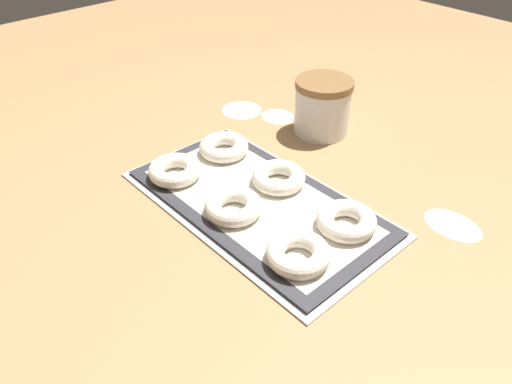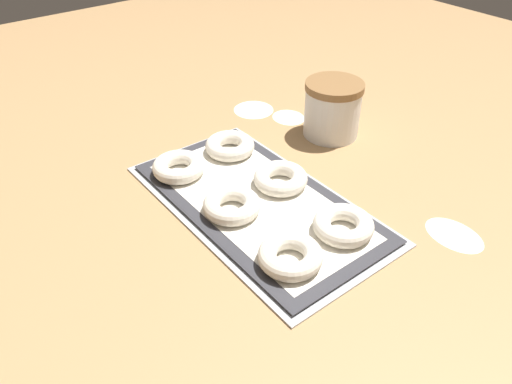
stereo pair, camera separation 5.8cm
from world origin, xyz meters
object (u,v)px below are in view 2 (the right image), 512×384
flour_canister (332,109)px  bagel_back_right (343,225)px  bagel_back_left (230,146)px  baking_tray (256,202)px  bagel_back_center (280,178)px  bagel_front_left (179,167)px  bagel_front_center (232,205)px  bagel_front_right (290,256)px

flour_canister → bagel_back_right: bearing=-41.6°
bagel_back_left → bagel_back_right: (0.33, 0.00, 0.00)m
baking_tray → bagel_back_center: bearing=95.3°
baking_tray → bagel_front_left: 0.18m
bagel_back_center → baking_tray: bearing=-84.7°
baking_tray → bagel_front_center: bagel_front_center is taller
bagel_back_right → flour_canister: 0.36m
bagel_front_center → bagel_back_right: (0.16, 0.12, 0.00)m
flour_canister → bagel_back_left: bearing=-104.7°
bagel_front_left → bagel_front_center: bearing=3.7°
bagel_front_left → bagel_front_right: 0.33m
bagel_front_right → bagel_back_left: bearing=160.1°
bagel_front_center → flour_canister: (-0.11, 0.36, 0.04)m
bagel_back_right → flour_canister: bearing=138.4°
baking_tray → bagel_front_left: size_ratio=4.92×
bagel_front_center → bagel_front_right: (0.16, -0.00, 0.00)m
baking_tray → bagel_back_right: (0.17, 0.06, 0.02)m
bagel_front_left → bagel_back_left: 0.13m
bagel_front_left → bagel_front_center: same height
bagel_back_left → flour_canister: bearing=75.3°
bagel_front_right → bagel_back_left: size_ratio=1.00×
bagel_front_left → bagel_front_center: 0.17m
bagel_front_right → baking_tray: bearing=159.7°
bagel_back_left → flour_canister: size_ratio=0.81×
bagel_back_right → bagel_front_left: bearing=-158.7°
bagel_back_center → bagel_back_right: size_ratio=1.00×
bagel_back_left → bagel_front_left: bearing=-88.6°
bagel_back_left → bagel_back_center: size_ratio=1.00×
baking_tray → bagel_back_center: size_ratio=4.92×
bagel_front_right → bagel_back_left: (-0.33, 0.12, 0.00)m
bagel_front_left → bagel_back_center: bearing=40.8°
baking_tray → bagel_front_right: 0.18m
bagel_back_center → bagel_back_right: bearing=-2.0°
bagel_back_right → baking_tray: bearing=-160.7°
bagel_front_right → bagel_back_left: 0.35m
bagel_front_center → bagel_front_left: bearing=-176.3°
baking_tray → bagel_back_left: bagel_back_left is taller
baking_tray → bagel_front_right: size_ratio=4.92×
baking_tray → bagel_back_center: 0.07m
bagel_front_center → flour_canister: flour_canister is taller
bagel_front_right → bagel_back_right: (-0.00, 0.12, 0.00)m
bagel_front_left → bagel_front_center: size_ratio=1.00×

